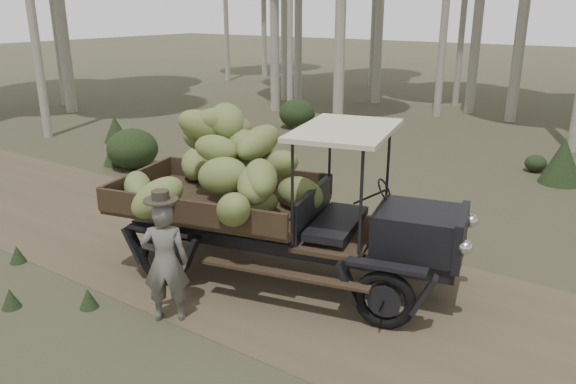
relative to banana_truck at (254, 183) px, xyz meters
name	(u,v)px	position (x,y,z in m)	size (l,w,h in m)	color
ground	(292,279)	(0.56, 0.19, -1.54)	(120.00, 120.00, 0.00)	#473D2B
dirt_track	(292,279)	(0.56, 0.19, -1.54)	(70.00, 4.00, 0.01)	brown
banana_truck	(254,183)	(0.00, 0.00, 0.00)	(5.65, 3.33, 2.78)	black
farmer	(165,261)	(-0.16, -1.74, -0.66)	(0.74, 0.70, 1.85)	#5F5D56
undergrowth	(199,284)	(0.21, -1.51, -0.99)	(19.46, 22.37, 1.37)	#233319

